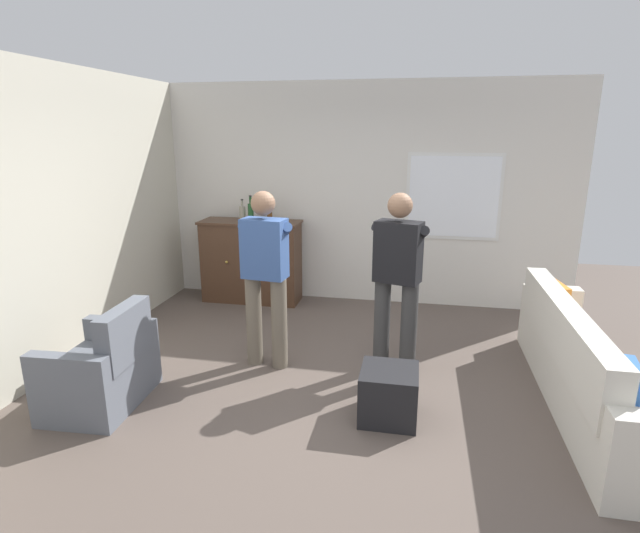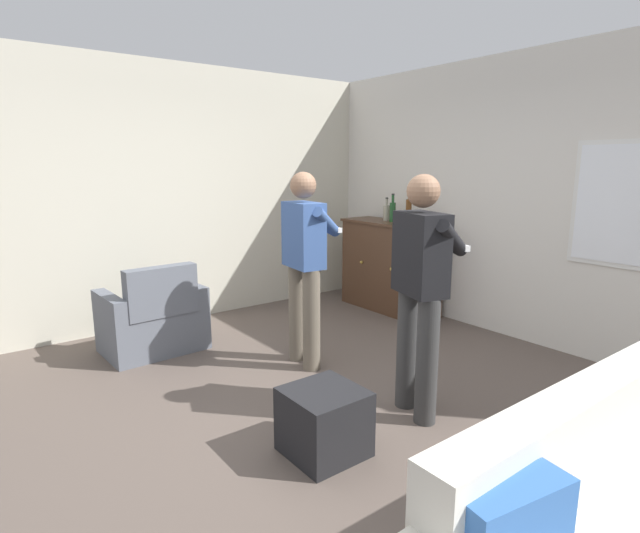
% 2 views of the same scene
% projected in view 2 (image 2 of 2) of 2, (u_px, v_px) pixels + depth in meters
% --- Properties ---
extents(ground, '(10.40, 10.40, 0.00)m').
position_uv_depth(ground, '(306.00, 410.00, 3.59)').
color(ground, brown).
extents(wall_back_with_window, '(5.20, 0.15, 2.80)m').
position_uv_depth(wall_back_with_window, '(528.00, 200.00, 4.86)').
color(wall_back_with_window, silver).
rests_on(wall_back_with_window, ground).
extents(wall_side_left, '(0.12, 5.20, 2.80)m').
position_uv_depth(wall_side_left, '(162.00, 196.00, 5.38)').
color(wall_side_left, beige).
rests_on(wall_side_left, ground).
extents(couch, '(0.57, 2.64, 0.86)m').
position_uv_depth(couch, '(634.00, 503.00, 2.12)').
color(couch, silver).
rests_on(couch, ground).
extents(armchair, '(0.69, 0.91, 0.85)m').
position_uv_depth(armchair, '(154.00, 322.00, 4.69)').
color(armchair, slate).
rests_on(armchair, ground).
extents(sideboard_cabinet, '(1.30, 0.49, 1.07)m').
position_uv_depth(sideboard_cabinet, '(390.00, 266.00, 5.99)').
color(sideboard_cabinet, '#472D1E').
rests_on(sideboard_cabinet, ground).
extents(bottle_wine_green, '(0.07, 0.07, 0.33)m').
position_uv_depth(bottle_wine_green, '(393.00, 211.00, 5.85)').
color(bottle_wine_green, '#1E4C23').
rests_on(bottle_wine_green, sideboard_cabinet).
extents(bottle_liquor_amber, '(0.07, 0.07, 0.35)m').
position_uv_depth(bottle_liquor_amber, '(409.00, 211.00, 5.65)').
color(bottle_liquor_amber, '#593314').
rests_on(bottle_liquor_amber, sideboard_cabinet).
extents(bottle_spirits_clear, '(0.08, 0.08, 0.28)m').
position_uv_depth(bottle_spirits_clear, '(387.00, 212.00, 5.96)').
color(bottle_spirits_clear, gray).
rests_on(bottle_spirits_clear, sideboard_cabinet).
extents(ottoman, '(0.44, 0.44, 0.41)m').
position_uv_depth(ottoman, '(324.00, 422.00, 3.03)').
color(ottoman, black).
rests_on(ottoman, ground).
extents(person_standing_left, '(0.55, 0.50, 1.68)m').
position_uv_depth(person_standing_left, '(305.00, 260.00, 4.25)').
color(person_standing_left, '#6B6051').
rests_on(person_standing_left, ground).
extents(person_standing_right, '(0.53, 0.52, 1.68)m').
position_uv_depth(person_standing_right, '(421.00, 285.00, 3.37)').
color(person_standing_right, '#383838').
rests_on(person_standing_right, ground).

